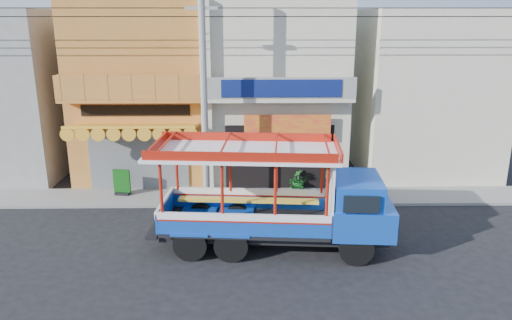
{
  "coord_description": "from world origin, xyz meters",
  "views": [
    {
      "loc": [
        0.63,
        -15.5,
        7.44
      ],
      "look_at": [
        0.95,
        2.5,
        2.11
      ],
      "focal_mm": 35.0,
      "sensor_mm": 36.0,
      "label": 1
    }
  ],
  "objects": [
    {
      "name": "green_sign",
      "position": [
        -4.6,
        4.22,
        0.58
      ],
      "size": [
        0.72,
        0.42,
        1.09
      ],
      "color": "black",
      "rests_on": "sidewalk"
    },
    {
      "name": "party_pilaster",
      "position": [
        -1.0,
        4.85,
        4.0
      ],
      "size": [
        0.35,
        0.3,
        8.0
      ],
      "primitive_type": "cube",
      "color": "beige",
      "rests_on": "ground"
    },
    {
      "name": "ground",
      "position": [
        0.0,
        0.0,
        0.0
      ],
      "size": [
        90.0,
        90.0,
        0.0
      ],
      "primitive_type": "plane",
      "color": "black",
      "rests_on": "ground"
    },
    {
      "name": "filler_building_right",
      "position": [
        9.0,
        8.0,
        3.8
      ],
      "size": [
        6.0,
        6.0,
        7.6
      ],
      "primitive_type": "cube",
      "color": "beige",
      "rests_on": "ground"
    },
    {
      "name": "shophouse_right",
      "position": [
        2.0,
        7.96,
        4.11
      ],
      "size": [
        6.0,
        6.75,
        8.24
      ],
      "color": "beige",
      "rests_on": "ground"
    },
    {
      "name": "sidewalk",
      "position": [
        0.0,
        4.0,
        0.06
      ],
      "size": [
        30.0,
        2.0,
        0.12
      ],
      "primitive_type": "cube",
      "color": "slate",
      "rests_on": "ground"
    },
    {
      "name": "potted_plant_b",
      "position": [
        4.12,
        4.05,
        0.66
      ],
      "size": [
        0.76,
        0.76,
        1.09
      ],
      "primitive_type": "imported",
      "rotation": [
        0.0,
        0.0,
        2.36
      ],
      "color": "#16501B",
      "rests_on": "sidewalk"
    },
    {
      "name": "potted_plant_c",
      "position": [
        2.8,
        4.7,
        0.57
      ],
      "size": [
        0.54,
        0.54,
        0.9
      ],
      "primitive_type": "imported",
      "rotation": [
        0.0,
        0.0,
        4.64
      ],
      "color": "#16501B",
      "rests_on": "sidewalk"
    },
    {
      "name": "utility_pole",
      "position": [
        -0.85,
        3.3,
        5.03
      ],
      "size": [
        28.0,
        0.26,
        9.0
      ],
      "color": "gray",
      "rests_on": "ground"
    },
    {
      "name": "potted_plant_a",
      "position": [
        2.71,
        3.96,
        0.6
      ],
      "size": [
        1.07,
        1.01,
        0.96
      ],
      "primitive_type": "imported",
      "rotation": [
        0.0,
        0.0,
        0.37
      ],
      "color": "#16501B",
      "rests_on": "sidewalk"
    },
    {
      "name": "shophouse_left",
      "position": [
        -4.0,
        7.96,
        4.11
      ],
      "size": [
        6.0,
        7.5,
        8.24
      ],
      "color": "#BE702A",
      "rests_on": "ground"
    },
    {
      "name": "songthaew_truck",
      "position": [
        1.99,
        -0.58,
        1.73
      ],
      "size": [
        7.84,
        3.06,
        3.58
      ],
      "color": "black",
      "rests_on": "ground"
    }
  ]
}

